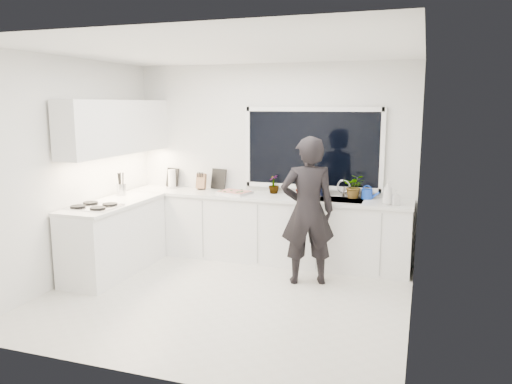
% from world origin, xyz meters
% --- Properties ---
extents(floor, '(4.00, 3.50, 0.02)m').
position_xyz_m(floor, '(0.00, 0.00, -0.01)').
color(floor, beige).
rests_on(floor, ground).
extents(wall_back, '(4.00, 0.02, 2.70)m').
position_xyz_m(wall_back, '(0.00, 1.76, 1.35)').
color(wall_back, white).
rests_on(wall_back, ground).
extents(wall_left, '(0.02, 3.50, 2.70)m').
position_xyz_m(wall_left, '(-2.01, 0.00, 1.35)').
color(wall_left, white).
rests_on(wall_left, ground).
extents(wall_right, '(0.02, 3.50, 2.70)m').
position_xyz_m(wall_right, '(2.01, 0.00, 1.35)').
color(wall_right, white).
rests_on(wall_right, ground).
extents(ceiling, '(4.00, 3.50, 0.02)m').
position_xyz_m(ceiling, '(0.00, 0.00, 2.71)').
color(ceiling, white).
rests_on(ceiling, wall_back).
extents(window, '(1.80, 0.02, 1.00)m').
position_xyz_m(window, '(0.60, 1.73, 1.55)').
color(window, black).
rests_on(window, wall_back).
extents(base_cabinets_back, '(3.92, 0.58, 0.88)m').
position_xyz_m(base_cabinets_back, '(0.00, 1.45, 0.44)').
color(base_cabinets_back, white).
rests_on(base_cabinets_back, floor).
extents(base_cabinets_left, '(0.58, 1.60, 0.88)m').
position_xyz_m(base_cabinets_left, '(-1.67, 0.35, 0.44)').
color(base_cabinets_left, white).
rests_on(base_cabinets_left, floor).
extents(countertop_back, '(3.94, 0.62, 0.04)m').
position_xyz_m(countertop_back, '(0.00, 1.44, 0.90)').
color(countertop_back, silver).
rests_on(countertop_back, base_cabinets_back).
extents(countertop_left, '(0.62, 1.60, 0.04)m').
position_xyz_m(countertop_left, '(-1.67, 0.35, 0.90)').
color(countertop_left, silver).
rests_on(countertop_left, base_cabinets_left).
extents(upper_cabinets, '(0.34, 2.10, 0.70)m').
position_xyz_m(upper_cabinets, '(-1.79, 0.70, 1.85)').
color(upper_cabinets, white).
rests_on(upper_cabinets, wall_left).
extents(sink, '(0.58, 0.42, 0.14)m').
position_xyz_m(sink, '(1.05, 1.45, 0.87)').
color(sink, silver).
rests_on(sink, countertop_back).
extents(faucet, '(0.03, 0.03, 0.22)m').
position_xyz_m(faucet, '(1.05, 1.65, 1.03)').
color(faucet, silver).
rests_on(faucet, countertop_back).
extents(stovetop, '(0.56, 0.48, 0.03)m').
position_xyz_m(stovetop, '(-1.69, -0.00, 0.94)').
color(stovetop, black).
rests_on(stovetop, countertop_left).
extents(person, '(0.76, 0.63, 1.78)m').
position_xyz_m(person, '(0.77, 0.76, 0.89)').
color(person, black).
rests_on(person, floor).
extents(pizza_tray, '(0.50, 0.42, 0.03)m').
position_xyz_m(pizza_tray, '(-0.43, 1.42, 0.94)').
color(pizza_tray, silver).
rests_on(pizza_tray, countertop_back).
extents(pizza, '(0.45, 0.37, 0.01)m').
position_xyz_m(pizza, '(-0.43, 1.42, 0.95)').
color(pizza, red).
rests_on(pizza, pizza_tray).
extents(watering_can, '(0.17, 0.17, 0.13)m').
position_xyz_m(watering_can, '(1.36, 1.61, 0.98)').
color(watering_can, '#133EBA').
rests_on(watering_can, countertop_back).
extents(paper_towel_roll, '(0.13, 0.13, 0.26)m').
position_xyz_m(paper_towel_roll, '(-1.47, 1.55, 1.05)').
color(paper_towel_roll, silver).
rests_on(paper_towel_roll, countertop_back).
extents(knife_block, '(0.14, 0.12, 0.22)m').
position_xyz_m(knife_block, '(-1.01, 1.59, 1.03)').
color(knife_block, olive).
rests_on(knife_block, countertop_back).
extents(utensil_crock, '(0.16, 0.16, 0.16)m').
position_xyz_m(utensil_crock, '(-1.83, 0.80, 1.00)').
color(utensil_crock, silver).
rests_on(utensil_crock, countertop_left).
extents(picture_frame_large, '(0.22, 0.07, 0.28)m').
position_xyz_m(picture_frame_large, '(-1.53, 1.69, 1.06)').
color(picture_frame_large, black).
rests_on(picture_frame_large, countertop_back).
extents(picture_frame_small, '(0.25, 0.08, 0.30)m').
position_xyz_m(picture_frame_small, '(-0.78, 1.69, 1.07)').
color(picture_frame_small, black).
rests_on(picture_frame_small, countertop_back).
extents(herb_plants, '(1.34, 0.25, 0.32)m').
position_xyz_m(herb_plants, '(0.90, 1.61, 1.07)').
color(herb_plants, '#26662D').
rests_on(herb_plants, countertop_back).
extents(soap_bottles, '(0.22, 0.13, 0.30)m').
position_xyz_m(soap_bottles, '(1.67, 1.30, 1.05)').
color(soap_bottles, '#D8BF66').
rests_on(soap_bottles, countertop_back).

